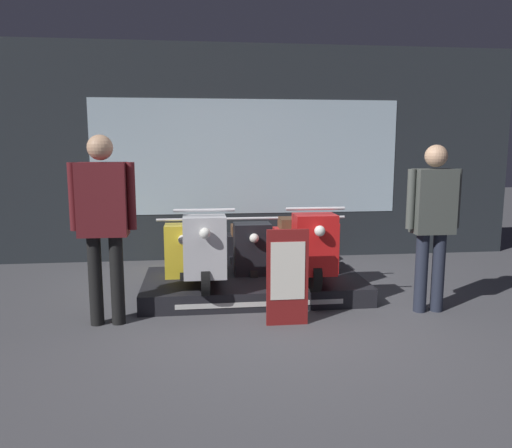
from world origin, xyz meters
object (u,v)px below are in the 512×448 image
at_px(person_right_browsing, 433,215).
at_px(scooter_display_right, 302,246).
at_px(scooter_backrow_0, 185,252).
at_px(price_sign_board, 287,277).
at_px(scooter_display_left, 204,248).
at_px(scooter_backrow_2, 307,249).
at_px(person_left_browsing, 103,213).
at_px(scooter_backrow_1, 247,251).

bearing_deg(person_right_browsing, scooter_display_right, 146.83).
relative_size(scooter_backrow_0, price_sign_board, 1.83).
height_order(scooter_display_left, price_sign_board, scooter_display_left).
relative_size(scooter_display_left, scooter_backrow_2, 1.00).
bearing_deg(scooter_display_right, price_sign_board, -109.50).
relative_size(scooter_display_right, price_sign_board, 1.83).
bearing_deg(scooter_display_right, person_left_browsing, -159.55).
bearing_deg(price_sign_board, scooter_display_right, 70.50).
bearing_deg(scooter_display_left, price_sign_board, -52.15).
relative_size(scooter_backrow_1, price_sign_board, 1.83).
relative_size(scooter_backrow_0, person_left_browsing, 0.94).
relative_size(scooter_display_right, person_right_browsing, 0.99).
bearing_deg(person_right_browsing, scooter_backrow_0, 148.52).
distance_m(scooter_display_left, scooter_display_right, 1.13).
bearing_deg(scooter_backrow_1, price_sign_board, -83.32).
bearing_deg(scooter_backrow_0, scooter_display_right, -29.97).
xyz_separation_m(scooter_backrow_2, person_left_browsing, (-2.32, -1.57, 0.73)).
bearing_deg(person_right_browsing, price_sign_board, -171.74).
relative_size(scooter_backrow_2, person_left_browsing, 0.94).
bearing_deg(person_left_browsing, price_sign_board, -7.38).
distance_m(scooter_display_right, scooter_backrow_2, 0.85).
bearing_deg(scooter_backrow_2, scooter_display_right, -106.91).
height_order(scooter_backrow_0, scooter_backrow_2, same).
height_order(scooter_backrow_2, person_right_browsing, person_right_browsing).
bearing_deg(person_left_browsing, scooter_backrow_2, 33.97).
bearing_deg(scooter_backrow_1, scooter_backrow_0, 180.00).
xyz_separation_m(scooter_backrow_0, person_left_browsing, (-0.72, -1.57, 0.73)).
bearing_deg(scooter_display_left, person_right_browsing, -18.51).
distance_m(scooter_backrow_2, person_right_browsing, 1.94).
relative_size(scooter_display_right, scooter_backrow_0, 1.00).
bearing_deg(scooter_backrow_1, person_right_browsing, -41.77).
bearing_deg(scooter_backrow_2, scooter_backrow_0, 180.00).
bearing_deg(scooter_display_left, scooter_display_right, 0.00).
distance_m(scooter_display_right, scooter_backrow_1, 0.99).
distance_m(scooter_display_left, scooter_backrow_0, 0.85).
height_order(scooter_display_right, scooter_backrow_2, scooter_display_right).
bearing_deg(price_sign_board, scooter_backrow_2, 71.63).
height_order(scooter_backrow_2, price_sign_board, price_sign_board).
xyz_separation_m(scooter_display_left, scooter_backrow_2, (1.37, 0.79, -0.21)).
relative_size(scooter_backrow_0, scooter_backrow_1, 1.00).
height_order(scooter_backrow_2, person_left_browsing, person_left_browsing).
relative_size(scooter_backrow_1, person_left_browsing, 0.94).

